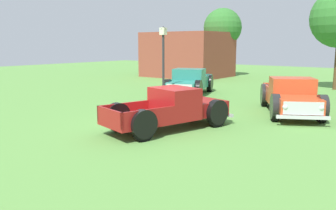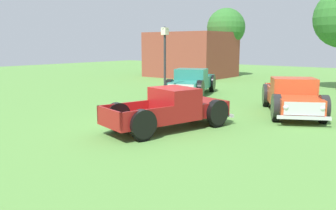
{
  "view_description": "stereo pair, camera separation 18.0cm",
  "coord_description": "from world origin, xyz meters",
  "px_view_note": "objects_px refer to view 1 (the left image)",
  "views": [
    {
      "loc": [
        8.53,
        -10.18,
        3.08
      ],
      "look_at": [
        0.81,
        -0.04,
        0.9
      ],
      "focal_mm": 38.24,
      "sensor_mm": 36.0,
      "label": 1
    },
    {
      "loc": [
        8.67,
        -10.07,
        3.08
      ],
      "look_at": [
        0.81,
        -0.04,
        0.9
      ],
      "focal_mm": 38.24,
      "sensor_mm": 36.0,
      "label": 2
    }
  ],
  "objects_px": {
    "lamp_post_near": "(163,64)",
    "oak_tree_center": "(223,28)",
    "pickup_truck_foreground": "(176,109)",
    "pickup_truck_behind_left": "(189,83)",
    "picnic_table": "(292,88)",
    "pickup_truck_behind_right": "(292,97)"
  },
  "relations": [
    {
      "from": "lamp_post_near",
      "to": "picnic_table",
      "type": "relative_size",
      "value": 1.79
    },
    {
      "from": "oak_tree_center",
      "to": "pickup_truck_foreground",
      "type": "bearing_deg",
      "value": -65.4
    },
    {
      "from": "pickup_truck_foreground",
      "to": "lamp_post_near",
      "type": "xyz_separation_m",
      "value": [
        -3.67,
        3.96,
        1.36
      ]
    },
    {
      "from": "pickup_truck_behind_left",
      "to": "lamp_post_near",
      "type": "bearing_deg",
      "value": -79.02
    },
    {
      "from": "pickup_truck_behind_left",
      "to": "oak_tree_center",
      "type": "relative_size",
      "value": 0.87
    },
    {
      "from": "pickup_truck_behind_left",
      "to": "picnic_table",
      "type": "relative_size",
      "value": 2.53
    },
    {
      "from": "lamp_post_near",
      "to": "oak_tree_center",
      "type": "relative_size",
      "value": 0.61
    },
    {
      "from": "pickup_truck_behind_left",
      "to": "picnic_table",
      "type": "distance_m",
      "value": 6.2
    },
    {
      "from": "pickup_truck_foreground",
      "to": "pickup_truck_behind_left",
      "type": "distance_m",
      "value": 8.46
    },
    {
      "from": "oak_tree_center",
      "to": "picnic_table",
      "type": "bearing_deg",
      "value": -43.82
    },
    {
      "from": "pickup_truck_foreground",
      "to": "oak_tree_center",
      "type": "xyz_separation_m",
      "value": [
        -9.46,
        20.67,
        3.91
      ]
    },
    {
      "from": "pickup_truck_foreground",
      "to": "lamp_post_near",
      "type": "height_order",
      "value": "lamp_post_near"
    },
    {
      "from": "pickup_truck_foreground",
      "to": "picnic_table",
      "type": "bearing_deg",
      "value": 86.37
    },
    {
      "from": "pickup_truck_behind_right",
      "to": "oak_tree_center",
      "type": "relative_size",
      "value": 0.86
    },
    {
      "from": "lamp_post_near",
      "to": "oak_tree_center",
      "type": "xyz_separation_m",
      "value": [
        -5.79,
        16.7,
        2.55
      ]
    },
    {
      "from": "pickup_truck_foreground",
      "to": "lamp_post_near",
      "type": "bearing_deg",
      "value": 132.81
    },
    {
      "from": "pickup_truck_behind_left",
      "to": "picnic_table",
      "type": "xyz_separation_m",
      "value": [
        5.01,
        3.65,
        -0.28
      ]
    },
    {
      "from": "picnic_table",
      "to": "oak_tree_center",
      "type": "distance_m",
      "value": 14.67
    },
    {
      "from": "pickup_truck_behind_right",
      "to": "picnic_table",
      "type": "relative_size",
      "value": 2.52
    },
    {
      "from": "pickup_truck_behind_right",
      "to": "lamp_post_near",
      "type": "distance_m",
      "value": 6.49
    },
    {
      "from": "lamp_post_near",
      "to": "picnic_table",
      "type": "bearing_deg",
      "value": 57.9
    },
    {
      "from": "oak_tree_center",
      "to": "lamp_post_near",
      "type": "bearing_deg",
      "value": -70.87
    }
  ]
}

